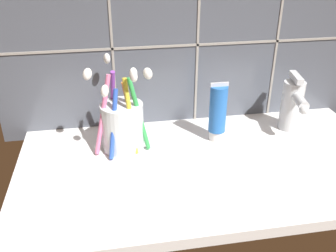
# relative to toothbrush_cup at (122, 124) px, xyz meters

# --- Properties ---
(sink_counter) EXTENTS (0.72, 0.38, 0.02)m
(sink_counter) POSITION_rel_toothbrush_cup_xyz_m (0.16, -0.08, -0.06)
(sink_counter) COLOR white
(sink_counter) RESTS_ON ground
(tile_wall_backsplash) EXTENTS (0.82, 0.02, 0.52)m
(tile_wall_backsplash) POSITION_rel_toothbrush_cup_xyz_m (0.16, 0.11, 0.18)
(tile_wall_backsplash) COLOR #4C515B
(tile_wall_backsplash) RESTS_ON ground
(toothbrush_cup) EXTENTS (0.13, 0.13, 0.18)m
(toothbrush_cup) POSITION_rel_toothbrush_cup_xyz_m (0.00, 0.00, 0.00)
(toothbrush_cup) COLOR silver
(toothbrush_cup) RESTS_ON sink_counter
(toothpaste_tube) EXTENTS (0.04, 0.04, 0.13)m
(toothpaste_tube) POSITION_rel_toothbrush_cup_xyz_m (0.19, 0.00, 0.01)
(toothpaste_tube) COLOR white
(toothpaste_tube) RESTS_ON sink_counter
(sink_faucet) EXTENTS (0.05, 0.11, 0.12)m
(sink_faucet) POSITION_rel_toothbrush_cup_xyz_m (0.37, 0.02, 0.01)
(sink_faucet) COLOR silver
(sink_faucet) RESTS_ON sink_counter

